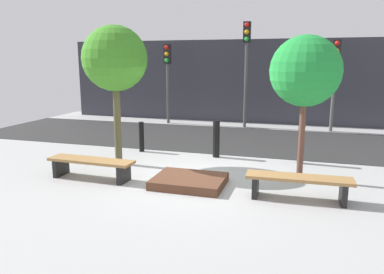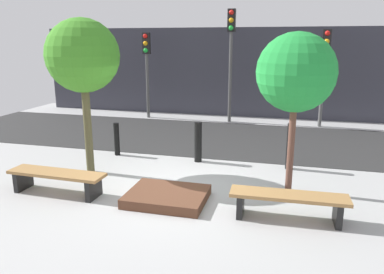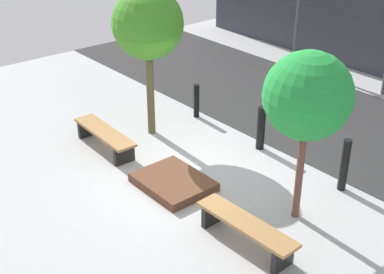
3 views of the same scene
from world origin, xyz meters
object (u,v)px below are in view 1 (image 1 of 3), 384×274
object	(u,v)px
bench_right	(299,183)
tree_behind_left_bench	(115,59)
tree_behind_right_bench	(305,72)
traffic_light_west	(168,69)
traffic_light_mid_east	(335,69)
planter_bed	(189,181)
bench_left	(91,164)
bollard_left	(216,139)
traffic_light_mid_west	(246,56)
bollard_far_left	(142,137)
bollard_center	(301,142)

from	to	relation	value
bench_right	tree_behind_left_bench	size ratio (longest dim) A/B	0.57
tree_behind_right_bench	traffic_light_west	bearing A→B (deg)	130.74
tree_behind_left_bench	traffic_light_mid_east	bearing A→B (deg)	49.26
planter_bed	bench_left	bearing A→B (deg)	-174.83
tree_behind_left_bench	bollard_left	world-z (taller)	tree_behind_left_bench
bench_left	tree_behind_right_bench	bearing A→B (deg)	18.03
bench_right	bench_left	bearing A→B (deg)	178.19
bollard_left	traffic_light_mid_east	world-z (taller)	traffic_light_mid_east
traffic_light_west	traffic_light_mid_east	world-z (taller)	traffic_light_mid_east
bench_right	bollard_left	distance (m)	3.47
tree_behind_right_bench	bench_right	bearing A→B (deg)	-90.00
bench_left	traffic_light_mid_west	distance (m)	8.26
traffic_light_mid_east	bench_right	bearing A→B (deg)	-97.56
planter_bed	bollard_far_left	world-z (taller)	bollard_far_left
bench_right	traffic_light_west	xyz separation A→B (m)	(-5.42, 7.58, 1.91)
bench_left	planter_bed	bearing A→B (deg)	6.98
bench_right	traffic_light_west	bearing A→B (deg)	123.77
bench_right	bollard_far_left	bearing A→B (deg)	146.99
traffic_light_west	bollard_left	bearing A→B (deg)	-56.78
tree_behind_left_bench	traffic_light_west	world-z (taller)	tree_behind_left_bench
planter_bed	traffic_light_west	bearing A→B (deg)	113.53
bench_left	bollard_center	xyz separation A→B (m)	(4.41, 2.67, 0.21)
planter_bed	traffic_light_mid_east	size ratio (longest dim) A/B	0.44
bollard_center	bench_right	bearing A→B (deg)	-89.87
tree_behind_right_bench	bollard_center	xyz separation A→B (m)	(-0.01, 1.39, -1.81)
bollard_left	traffic_light_mid_east	size ratio (longest dim) A/B	0.31
planter_bed	traffic_light_mid_west	size ratio (longest dim) A/B	0.36
bollard_far_left	bench_left	bearing A→B (deg)	-90.13
traffic_light_west	traffic_light_mid_west	size ratio (longest dim) A/B	0.80
tree_behind_right_bench	planter_bed	bearing A→B (deg)	-153.85
bollard_far_left	traffic_light_west	size ratio (longest dim) A/B	0.27
planter_bed	traffic_light_mid_west	distance (m)	7.85
planter_bed	bollard_left	world-z (taller)	bollard_left
tree_behind_left_bench	bollard_center	xyz separation A→B (m)	(4.41, 1.39, -2.06)
bollard_center	traffic_light_mid_west	xyz separation A→B (m)	(-2.20, 4.91, 2.21)
bench_left	bollard_center	world-z (taller)	bollard_center
planter_bed	tree_behind_right_bench	xyz separation A→B (m)	(2.21, 1.08, 2.26)
bollard_far_left	tree_behind_right_bench	bearing A→B (deg)	-17.45
tree_behind_left_bench	bollard_left	distance (m)	3.35
traffic_light_mid_west	bollard_far_left	bearing A→B (deg)	-114.16
tree_behind_left_bench	bollard_far_left	distance (m)	2.58
bollard_far_left	bollard_left	xyz separation A→B (m)	(2.20, 0.00, 0.07)
tree_behind_left_bench	bench_right	bearing A→B (deg)	-16.21
bench_left	traffic_light_mid_east	distance (m)	9.53
bench_right	tree_behind_right_bench	world-z (taller)	tree_behind_right_bench
bench_left	bench_right	size ratio (longest dim) A/B	1.01
bollard_center	traffic_light_west	bearing A→B (deg)	137.82
planter_bed	bollard_center	distance (m)	3.34
bollard_center	planter_bed	bearing A→B (deg)	-131.71
bench_left	bench_right	xyz separation A→B (m)	(4.42, 0.00, 0.01)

